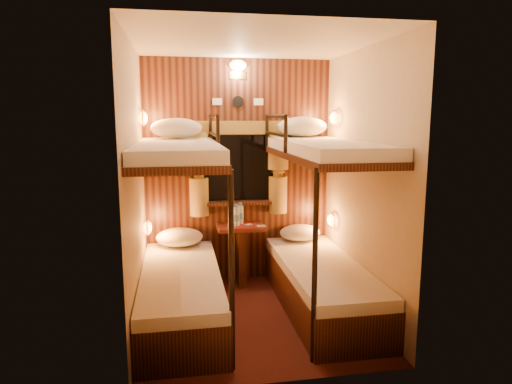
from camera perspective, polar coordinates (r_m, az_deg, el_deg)
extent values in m
plane|color=#381A0F|center=(4.30, -0.22, -15.31)|extent=(2.10, 2.10, 0.00)
plane|color=silver|center=(3.94, -0.25, 18.20)|extent=(2.10, 2.10, 0.00)
plane|color=#C6B293|center=(4.97, -2.26, 2.53)|extent=(2.40, 0.00, 2.40)
plane|color=#C6B293|center=(2.93, 3.20, -2.39)|extent=(2.40, 0.00, 2.40)
plane|color=#C6B293|center=(3.91, -14.85, 0.30)|extent=(0.00, 2.40, 2.40)
plane|color=#C6B293|center=(4.23, 13.25, 1.05)|extent=(0.00, 2.40, 2.40)
cube|color=black|center=(4.96, -2.24, 2.51)|extent=(2.00, 0.03, 2.40)
cube|color=black|center=(4.24, -9.32, -13.21)|extent=(0.70, 1.90, 0.35)
cube|color=white|center=(4.16, -9.41, -10.35)|extent=(0.68, 1.88, 0.10)
cube|color=black|center=(3.93, -9.82, 4.21)|extent=(0.70, 1.90, 0.06)
cube|color=white|center=(3.92, -9.85, 5.37)|extent=(0.68, 1.88, 0.10)
cylinder|color=black|center=(3.22, -3.07, -10.07)|extent=(0.04, 0.04, 1.45)
cylinder|color=black|center=(4.81, -5.71, 7.51)|extent=(0.04, 0.04, 0.32)
cylinder|color=black|center=(3.96, -4.80, 7.11)|extent=(0.04, 0.04, 0.32)
cylinder|color=black|center=(4.38, -5.33, 9.42)|extent=(0.04, 0.85, 0.04)
cylinder|color=black|center=(4.39, -5.29, 7.20)|extent=(0.03, 0.85, 0.03)
cube|color=black|center=(4.44, 8.12, -12.13)|extent=(0.70, 1.90, 0.35)
cube|color=white|center=(4.36, 8.19, -9.38)|extent=(0.68, 1.88, 0.10)
cube|color=black|center=(4.14, 8.53, 4.50)|extent=(0.70, 1.90, 0.06)
cube|color=white|center=(4.13, 8.56, 5.61)|extent=(0.68, 1.88, 0.10)
cylinder|color=black|center=(3.34, 7.35, -9.41)|extent=(0.04, 0.04, 1.45)
cylinder|color=black|center=(4.89, 1.38, 7.59)|extent=(0.04, 0.04, 0.32)
cylinder|color=black|center=(4.06, 3.73, 7.18)|extent=(0.04, 0.04, 0.32)
cylinder|color=black|center=(4.47, 2.46, 9.45)|extent=(0.04, 0.85, 0.04)
cylinder|color=black|center=(4.48, 2.45, 7.28)|extent=(0.03, 0.85, 0.03)
cube|color=black|center=(4.93, -2.21, 3.06)|extent=(0.98, 0.02, 0.78)
cube|color=black|center=(4.92, -2.19, 3.05)|extent=(0.90, 0.01, 0.70)
cube|color=black|center=(4.95, -2.11, -1.37)|extent=(1.00, 0.12, 0.04)
cube|color=olive|center=(4.87, -2.19, 8.05)|extent=(1.10, 0.06, 0.14)
cylinder|color=olive|center=(4.83, -7.23, 5.00)|extent=(0.22, 0.22, 0.40)
cylinder|color=olive|center=(4.86, -7.17, 2.30)|extent=(0.11, 0.11, 0.12)
cylinder|color=olive|center=(4.90, -7.11, -0.61)|extent=(0.20, 0.20, 0.40)
torus|color=gold|center=(4.86, -7.17, 2.30)|extent=(0.14, 0.14, 0.02)
cylinder|color=olive|center=(4.95, 2.81, 5.17)|extent=(0.22, 0.22, 0.40)
cylinder|color=olive|center=(4.97, 2.79, 2.53)|extent=(0.11, 0.11, 0.12)
cylinder|color=olive|center=(5.01, 2.76, -0.31)|extent=(0.20, 0.20, 0.40)
torus|color=gold|center=(4.97, 2.79, 2.53)|extent=(0.14, 0.14, 0.02)
cylinder|color=black|center=(4.91, -2.26, 11.21)|extent=(0.12, 0.02, 0.12)
cube|color=silver|center=(4.88, -4.87, 11.19)|extent=(0.10, 0.01, 0.07)
cube|color=silver|center=(4.94, 0.32, 11.21)|extent=(0.10, 0.01, 0.07)
cube|color=gold|center=(4.92, -2.28, 14.36)|extent=(0.18, 0.01, 0.08)
ellipsoid|color=#FFCC8C|center=(4.91, -2.26, 15.54)|extent=(0.18, 0.09, 0.11)
ellipsoid|color=orange|center=(4.69, -13.38, -4.37)|extent=(0.08, 0.20, 0.13)
torus|color=gold|center=(4.69, -13.38, -4.37)|extent=(0.02, 0.17, 0.17)
ellipsoid|color=orange|center=(4.56, -13.91, 8.94)|extent=(0.08, 0.20, 0.13)
torus|color=gold|center=(4.56, -13.91, 8.94)|extent=(0.02, 0.17, 0.17)
ellipsoid|color=orange|center=(4.95, 9.44, -3.51)|extent=(0.08, 0.20, 0.13)
torus|color=gold|center=(4.95, 9.44, -3.51)|extent=(0.02, 0.17, 0.17)
ellipsoid|color=orange|center=(4.82, 9.79, 9.09)|extent=(0.08, 0.20, 0.13)
torus|color=gold|center=(4.82, 9.79, 9.09)|extent=(0.02, 0.17, 0.17)
cube|color=#501B12|center=(4.88, -1.90, -4.40)|extent=(0.50, 0.34, 0.04)
cube|color=black|center=(4.97, -1.88, -8.04)|extent=(0.08, 0.30, 0.61)
cube|color=maroon|center=(4.88, -1.91, -4.15)|extent=(0.30, 0.34, 0.01)
cylinder|color=#99BFE5|center=(4.91, -1.97, -2.87)|extent=(0.06, 0.06, 0.20)
cylinder|color=#3F6FBF|center=(4.92, -1.97, -2.98)|extent=(0.07, 0.07, 0.07)
cylinder|color=#3F6FBF|center=(4.89, -1.97, -1.48)|extent=(0.04, 0.04, 0.03)
cylinder|color=#99BFE5|center=(4.83, -2.45, -3.11)|extent=(0.06, 0.06, 0.20)
cylinder|color=#3F6FBF|center=(4.83, -2.45, -3.22)|extent=(0.07, 0.07, 0.07)
cylinder|color=#3F6FBF|center=(4.80, -2.46, -1.71)|extent=(0.04, 0.04, 0.03)
cube|color=silver|center=(4.84, 0.69, -4.25)|extent=(0.09, 0.07, 0.01)
cube|color=silver|center=(4.89, -0.91, -4.10)|extent=(0.10, 0.09, 0.01)
ellipsoid|color=silver|center=(4.85, -9.55, -5.59)|extent=(0.49, 0.35, 0.19)
ellipsoid|color=silver|center=(5.02, 5.52, -5.07)|extent=(0.45, 0.32, 0.18)
ellipsoid|color=silver|center=(4.55, -9.93, 7.87)|extent=(0.50, 0.36, 0.20)
ellipsoid|color=silver|center=(4.85, 5.77, 8.13)|extent=(0.53, 0.38, 0.21)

